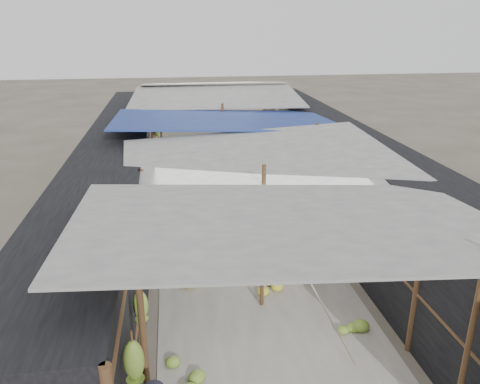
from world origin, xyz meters
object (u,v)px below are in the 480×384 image
shopper_blue (189,192)px  vendor_seated (279,174)px  black_basin (300,216)px  crate_near (274,224)px

shopper_blue → vendor_seated: bearing=7.1°
black_basin → vendor_seated: 2.48m
shopper_blue → vendor_seated: shopper_blue is taller
shopper_blue → vendor_seated: 3.78m
black_basin → vendor_seated: (0.01, 2.46, 0.35)m
shopper_blue → crate_near: bearing=-47.5°
crate_near → vendor_seated: bearing=77.1°
crate_near → vendor_seated: (0.80, 2.96, 0.29)m
black_basin → shopper_blue: bearing=-178.9°
crate_near → shopper_blue: bearing=169.5°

